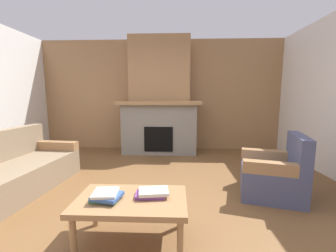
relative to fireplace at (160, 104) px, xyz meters
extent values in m
plane|color=brown|center=(0.00, -2.62, -1.16)|extent=(9.00, 9.00, 0.00)
cube|color=#997047|center=(0.00, 0.38, 0.19)|extent=(6.00, 0.12, 2.70)
cube|color=gray|center=(0.00, -0.03, -0.59)|extent=(1.70, 0.70, 1.15)
cube|color=black|center=(0.00, -0.36, -0.78)|extent=(0.64, 0.08, 0.56)
cube|color=#997047|center=(0.00, -0.08, 0.03)|extent=(1.90, 0.82, 0.08)
cube|color=#997047|center=(0.00, 0.07, 0.80)|extent=(1.40, 0.50, 1.47)
cube|color=#847056|center=(-1.83, -2.30, -0.96)|extent=(1.00, 1.87, 0.40)
cube|color=#997047|center=(-1.76, -1.49, -0.69)|extent=(0.85, 0.23, 0.15)
cube|color=#474C6B|center=(1.69, -2.26, -0.96)|extent=(0.93, 0.93, 0.40)
cube|color=#474C6B|center=(1.99, -2.34, -0.54)|extent=(0.33, 0.77, 0.45)
cube|color=#997047|center=(1.77, -1.96, -0.69)|extent=(0.77, 0.33, 0.15)
cube|color=#997047|center=(1.61, -2.56, -0.69)|extent=(0.77, 0.33, 0.15)
cube|color=#997047|center=(0.00, -3.31, -0.76)|extent=(1.00, 0.60, 0.05)
cylinder|color=#997047|center=(-0.44, -3.55, -0.97)|extent=(0.06, 0.06, 0.38)
cylinder|color=#997047|center=(0.44, -3.55, -0.97)|extent=(0.06, 0.06, 0.38)
cylinder|color=#997047|center=(-0.44, -3.07, -0.97)|extent=(0.06, 0.06, 0.38)
cylinder|color=#997047|center=(0.44, -3.07, -0.97)|extent=(0.06, 0.06, 0.38)
cube|color=#3D7F4C|center=(-0.23, -3.35, -0.72)|extent=(0.25, 0.16, 0.02)
cube|color=#335699|center=(-0.21, -3.35, -0.70)|extent=(0.27, 0.25, 0.03)
cube|color=beige|center=(-0.22, -3.35, -0.67)|extent=(0.23, 0.23, 0.02)
cube|color=#7A3D84|center=(0.17, -3.26, -0.72)|extent=(0.28, 0.19, 0.03)
cube|color=beige|center=(0.20, -3.26, -0.69)|extent=(0.29, 0.22, 0.03)
camera|label=1|loc=(0.41, -5.15, 0.19)|focal=23.24mm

